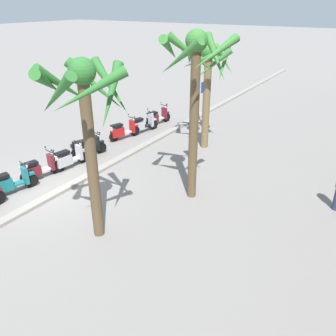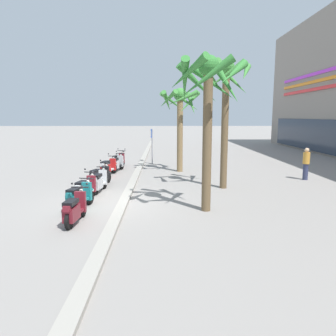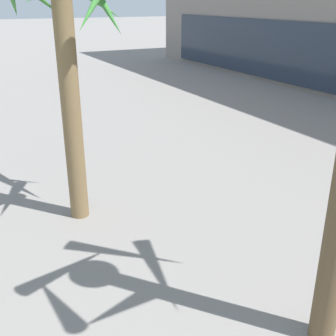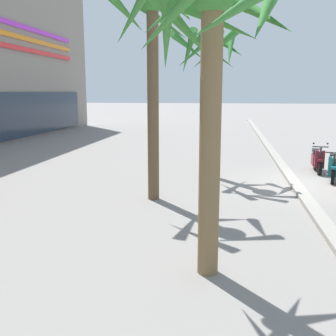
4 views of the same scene
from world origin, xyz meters
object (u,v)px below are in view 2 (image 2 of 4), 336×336
(palm_tree_far_corner, at_px, (207,93))
(scooter_maroon_gap_after_mid, at_px, (118,161))
(scooter_silver_mid_rear, at_px, (116,164))
(crossing_sign, at_px, (152,142))
(scooter_maroon_last_in_row, at_px, (75,210))
(palm_tree_near_sign, at_px, (225,92))
(pedestrian_strolling_near_curb, at_px, (306,163))
(scooter_black_second_in_line, at_px, (99,177))
(scooter_silver_mid_centre, at_px, (99,182))
(palm_tree_by_mall_entrance, at_px, (180,109))
(scooter_maroon_far_back, at_px, (85,189))
(scooter_red_mid_front, at_px, (108,168))
(scooter_teal_lead_nearest, at_px, (79,198))

(palm_tree_far_corner, bearing_deg, scooter_maroon_gap_after_mid, -155.58)
(scooter_silver_mid_rear, distance_m, crossing_sign, 3.89)
(palm_tree_far_corner, bearing_deg, scooter_maroon_last_in_row, -72.17)
(scooter_maroon_last_in_row, xyz_separation_m, palm_tree_near_sign, (-4.85, 5.42, 3.83))
(crossing_sign, bearing_deg, pedestrian_strolling_near_curb, 54.49)
(scooter_black_second_in_line, relative_size, scooter_silver_mid_centre, 0.96)
(scooter_silver_mid_centre, relative_size, scooter_maroon_last_in_row, 1.00)
(palm_tree_by_mall_entrance, height_order, pedestrian_strolling_near_curb, palm_tree_by_mall_entrance)
(scooter_maroon_far_back, relative_size, scooter_maroon_last_in_row, 1.02)
(crossing_sign, bearing_deg, scooter_maroon_last_in_row, -8.73)
(palm_tree_near_sign, bearing_deg, crossing_sign, -155.48)
(scooter_silver_mid_centre, xyz_separation_m, scooter_maroon_last_in_row, (4.11, 0.07, -0.01))
(scooter_black_second_in_line, distance_m, pedestrian_strolling_near_curb, 10.44)
(scooter_red_mid_front, distance_m, palm_tree_far_corner, 8.77)
(scooter_maroon_gap_after_mid, bearing_deg, scooter_teal_lead_nearest, -0.43)
(palm_tree_by_mall_entrance, bearing_deg, scooter_maroon_gap_after_mid, -111.61)
(scooter_maroon_last_in_row, distance_m, palm_tree_far_corner, 5.62)
(scooter_red_mid_front, xyz_separation_m, scooter_maroon_far_back, (5.24, 0.02, -0.01))
(scooter_silver_mid_rear, height_order, palm_tree_near_sign, palm_tree_near_sign)
(palm_tree_far_corner, xyz_separation_m, palm_tree_by_mall_entrance, (-8.00, -0.49, -0.31))
(scooter_red_mid_front, xyz_separation_m, pedestrian_strolling_near_curb, (1.27, 10.39, 0.41))
(scooter_silver_mid_rear, distance_m, scooter_silver_mid_centre, 5.24)
(scooter_maroon_gap_after_mid, relative_size, scooter_maroon_far_back, 1.04)
(scooter_maroon_gap_after_mid, bearing_deg, scooter_maroon_far_back, -1.15)
(palm_tree_by_mall_entrance, bearing_deg, palm_tree_far_corner, 3.51)
(palm_tree_far_corner, bearing_deg, scooter_maroon_far_back, -107.49)
(scooter_red_mid_front, height_order, scooter_maroon_far_back, same)
(scooter_maroon_gap_after_mid, relative_size, scooter_black_second_in_line, 1.10)
(scooter_silver_mid_centre, bearing_deg, scooter_red_mid_front, -175.96)
(scooter_silver_mid_rear, height_order, scooter_black_second_in_line, same)
(scooter_black_second_in_line, bearing_deg, scooter_silver_mid_centre, 10.25)
(scooter_red_mid_front, relative_size, scooter_black_second_in_line, 1.08)
(scooter_maroon_far_back, distance_m, scooter_maroon_last_in_row, 2.77)
(scooter_silver_mid_rear, height_order, crossing_sign, crossing_sign)
(scooter_maroon_far_back, height_order, palm_tree_by_mall_entrance, palm_tree_by_mall_entrance)
(scooter_teal_lead_nearest, xyz_separation_m, palm_tree_by_mall_entrance, (-7.90, 3.90, 3.23))
(scooter_maroon_gap_after_mid, distance_m, scooter_maroon_last_in_row, 10.85)
(scooter_silver_mid_centre, relative_size, scooter_teal_lead_nearest, 0.99)
(scooter_silver_mid_rear, distance_m, scooter_maroon_last_in_row, 9.35)
(palm_tree_near_sign, bearing_deg, scooter_silver_mid_centre, -82.37)
(scooter_silver_mid_rear, relative_size, scooter_maroon_last_in_row, 1.03)
(scooter_silver_mid_rear, bearing_deg, scooter_teal_lead_nearest, -1.16)
(scooter_teal_lead_nearest, height_order, palm_tree_by_mall_entrance, palm_tree_by_mall_entrance)
(scooter_maroon_gap_after_mid, distance_m, palm_tree_near_sign, 9.05)
(scooter_maroon_gap_after_mid, bearing_deg, scooter_silver_mid_rear, 3.43)
(scooter_black_second_in_line, distance_m, scooter_maroon_last_in_row, 5.37)
(scooter_red_mid_front, bearing_deg, scooter_black_second_in_line, 1.03)
(scooter_teal_lead_nearest, relative_size, pedestrian_strolling_near_curb, 1.05)
(scooter_maroon_last_in_row, distance_m, palm_tree_near_sign, 8.22)
(scooter_maroon_last_in_row, bearing_deg, scooter_silver_mid_rear, -179.52)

